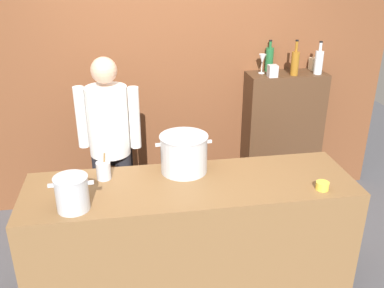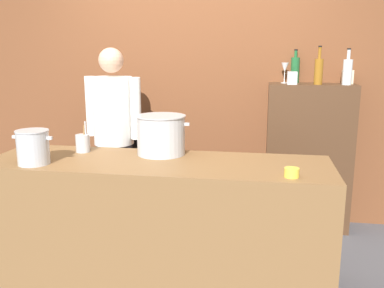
{
  "view_description": "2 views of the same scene",
  "coord_description": "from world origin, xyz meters",
  "views": [
    {
      "loc": [
        -0.42,
        -2.6,
        2.38
      ],
      "look_at": [
        0.06,
        0.35,
        1.05
      ],
      "focal_mm": 39.79,
      "sensor_mm": 36.0,
      "label": 1
    },
    {
      "loc": [
        0.69,
        -2.72,
        1.64
      ],
      "look_at": [
        0.18,
        0.38,
        0.94
      ],
      "focal_mm": 39.73,
      "sensor_mm": 36.0,
      "label": 2
    }
  ],
  "objects": [
    {
      "name": "ground_plane",
      "position": [
        0.0,
        0.0,
        0.0
      ],
      "size": [
        8.0,
        8.0,
        0.0
      ],
      "primitive_type": "plane",
      "color": "#4C4C51"
    },
    {
      "name": "stockpot_small",
      "position": [
        -0.79,
        -0.2,
        1.01
      ],
      "size": [
        0.28,
        0.22,
        0.23
      ],
      "color": "#B7BABF",
      "rests_on": "prep_counter"
    },
    {
      "name": "chef",
      "position": [
        -0.57,
        0.75,
        0.96
      ],
      "size": [
        0.52,
        0.38,
        1.66
      ],
      "rotation": [
        0.0,
        0.0,
        2.95
      ],
      "color": "black",
      "rests_on": "ground_plane"
    },
    {
      "name": "prep_counter",
      "position": [
        0.0,
        0.0,
        0.45
      ],
      "size": [
        2.35,
        0.7,
        0.9
      ],
      "primitive_type": "cube",
      "color": "brown",
      "rests_on": "ground_plane"
    },
    {
      "name": "spice_tin_cream",
      "position": [
        1.43,
        1.27,
        1.41
      ],
      "size": [
        0.09,
        0.09,
        0.12
      ],
      "primitive_type": "cube",
      "color": "beige",
      "rests_on": "bar_cabinet"
    },
    {
      "name": "wine_bottle_amber",
      "position": [
        1.16,
        1.11,
        1.47
      ],
      "size": [
        0.07,
        0.07,
        0.33
      ],
      "color": "#8C5919",
      "rests_on": "bar_cabinet"
    },
    {
      "name": "butter_jar",
      "position": [
        0.88,
        -0.23,
        0.93
      ],
      "size": [
        0.09,
        0.09,
        0.06
      ],
      "primitive_type": "cylinder",
      "color": "yellow",
      "rests_on": "prep_counter"
    },
    {
      "name": "utensil_crock",
      "position": [
        -0.61,
        0.18,
        0.97
      ],
      "size": [
        0.1,
        0.1,
        0.23
      ],
      "color": "#B7BABF",
      "rests_on": "prep_counter"
    },
    {
      "name": "brick_back_panel",
      "position": [
        0.0,
        1.4,
        1.5
      ],
      "size": [
        4.4,
        0.1,
        3.0
      ],
      "primitive_type": "cube",
      "color": "brown",
      "rests_on": "ground_plane"
    },
    {
      "name": "stockpot_large",
      "position": [
        -0.02,
        0.21,
        1.04
      ],
      "size": [
        0.42,
        0.36,
        0.28
      ],
      "color": "#B7BABF",
      "rests_on": "prep_counter"
    },
    {
      "name": "wine_glass_wide",
      "position": [
        0.88,
        1.23,
        1.48
      ],
      "size": [
        0.07,
        0.07,
        0.18
      ],
      "color": "silver",
      "rests_on": "bar_cabinet"
    },
    {
      "name": "bar_cabinet",
      "position": [
        1.13,
        1.19,
        0.67
      ],
      "size": [
        0.76,
        0.32,
        1.35
      ],
      "primitive_type": "cube",
      "color": "#472D1C",
      "rests_on": "ground_plane"
    },
    {
      "name": "spice_tin_silver",
      "position": [
        0.94,
        1.08,
        1.4
      ],
      "size": [
        0.08,
        0.08,
        0.11
      ],
      "primitive_type": "cube",
      "color": "#B2B2B7",
      "rests_on": "bar_cabinet"
    },
    {
      "name": "wine_bottle_clear",
      "position": [
        1.4,
        1.12,
        1.46
      ],
      "size": [
        0.08,
        0.08,
        0.31
      ],
      "color": "silver",
      "rests_on": "bar_cabinet"
    },
    {
      "name": "wine_bottle_green",
      "position": [
        0.98,
        1.3,
        1.47
      ],
      "size": [
        0.08,
        0.08,
        0.3
      ],
      "color": "#1E592D",
      "rests_on": "bar_cabinet"
    }
  ]
}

